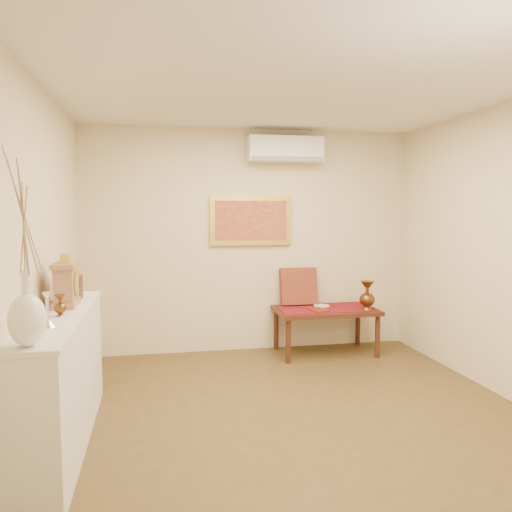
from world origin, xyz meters
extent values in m
plane|color=brown|center=(0.00, 0.00, 0.00)|extent=(4.50, 4.50, 0.00)
plane|color=silver|center=(0.00, 0.00, 2.70)|extent=(4.50, 4.50, 0.00)
cube|color=beige|center=(0.00, 2.25, 1.35)|extent=(4.00, 0.02, 2.70)
cube|color=beige|center=(0.00, -2.25, 1.35)|extent=(4.00, 0.02, 2.70)
cube|color=beige|center=(-2.00, 0.00, 1.35)|extent=(0.02, 4.50, 2.70)
cube|color=maroon|center=(0.85, 1.88, 0.55)|extent=(1.14, 0.59, 0.01)
cylinder|color=white|center=(0.83, 1.98, 0.56)|extent=(0.19, 0.19, 0.01)
cube|color=maroon|center=(0.71, 1.75, 0.56)|extent=(0.23, 0.28, 0.01)
cube|color=#5C1219|center=(0.59, 2.14, 0.79)|extent=(0.46, 0.19, 0.47)
cube|color=silver|center=(-1.82, 0.00, 0.47)|extent=(0.35, 2.00, 0.95)
cube|color=silver|center=(-1.82, 0.00, 0.96)|extent=(0.37, 2.02, 0.03)
cube|color=#A37354|center=(-1.82, 0.29, 1.00)|extent=(0.16, 0.36, 0.05)
cube|color=#A37354|center=(-1.82, 0.29, 1.16)|extent=(0.14, 0.30, 0.25)
cylinder|color=beige|center=(-1.74, 0.29, 1.16)|extent=(0.01, 0.17, 0.17)
cylinder|color=gold|center=(-1.74, 0.29, 1.16)|extent=(0.01, 0.19, 0.19)
cube|color=#A37354|center=(-1.82, 0.29, 1.30)|extent=(0.17, 0.34, 0.04)
cube|color=gold|center=(-1.82, 0.29, 1.35)|extent=(0.06, 0.11, 0.07)
cube|color=#A37354|center=(-1.82, 0.52, 1.09)|extent=(0.15, 0.20, 0.22)
cube|color=#441F14|center=(-1.74, 0.52, 1.04)|extent=(0.01, 0.17, 0.09)
cube|color=#441F14|center=(-1.74, 0.52, 1.14)|extent=(0.01, 0.17, 0.09)
cube|color=#A37354|center=(-1.82, 0.52, 1.21)|extent=(0.16, 0.21, 0.02)
cube|color=#441F14|center=(0.85, 1.88, 0.53)|extent=(1.20, 0.70, 0.05)
cylinder|color=#441F14|center=(0.31, 1.59, 0.25)|extent=(0.06, 0.06, 0.50)
cylinder|color=#441F14|center=(1.39, 1.59, 0.25)|extent=(0.06, 0.06, 0.50)
cylinder|color=#441F14|center=(0.31, 2.17, 0.25)|extent=(0.06, 0.06, 0.50)
cylinder|color=#441F14|center=(1.39, 2.17, 0.25)|extent=(0.06, 0.06, 0.50)
cube|color=gold|center=(0.00, 2.23, 1.60)|extent=(1.00, 0.05, 0.60)
cube|color=#C26643|center=(0.00, 2.20, 1.60)|extent=(0.88, 0.01, 0.48)
cube|color=white|center=(0.40, 2.12, 2.45)|extent=(0.90, 0.24, 0.30)
cube|color=gray|center=(0.40, 2.00, 2.33)|extent=(0.86, 0.02, 0.05)
camera|label=1|loc=(-1.12, -3.75, 1.72)|focal=35.00mm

